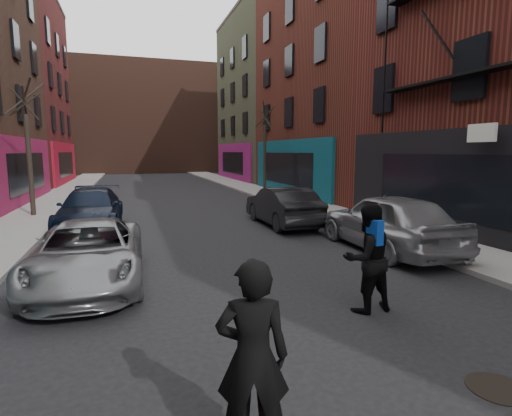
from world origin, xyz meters
TOP-DOWN VIEW (x-y plane):
  - sidewalk_left at (-6.25, 30.00)m, footprint 2.50×84.00m
  - sidewalk_right at (6.25, 30.00)m, footprint 2.50×84.00m
  - buildings_right at (13.50, 16.00)m, footprint 12.00×56.00m
  - building_far at (0.00, 56.00)m, footprint 40.00×10.00m
  - tree_left_far at (-6.20, 18.00)m, footprint 2.00×2.00m
  - tree_right_far at (6.20, 24.00)m, footprint 2.00×2.00m
  - parked_left_far at (-3.20, 8.20)m, footprint 2.29×4.78m
  - parked_left_end at (-3.67, 14.67)m, footprint 2.26×5.07m
  - parked_right_far at (4.60, 8.67)m, footprint 2.09×4.96m
  - parked_right_end at (3.20, 13.25)m, footprint 1.59×4.48m
  - skateboarder at (-1.35, 2.43)m, footprint 0.75×0.60m
  - pedestrian at (1.58, 5.12)m, footprint 0.97×0.78m
  - manhole at (1.76, 2.59)m, footprint 0.80×0.80m

SIDE VIEW (x-z plane):
  - manhole at x=1.76m, z-range 0.00..0.01m
  - sidewalk_left at x=-6.25m, z-range 0.00..0.13m
  - sidewalk_right at x=6.25m, z-range 0.00..0.13m
  - parked_left_far at x=-3.20m, z-range 0.00..1.32m
  - parked_left_end at x=-3.67m, z-range 0.00..1.44m
  - parked_right_end at x=3.20m, z-range 0.00..1.47m
  - parked_right_far at x=4.60m, z-range 0.00..1.67m
  - pedestrian at x=1.58m, z-range 0.01..1.91m
  - skateboarder at x=-1.35m, z-range 0.10..1.90m
  - tree_left_far at x=-6.20m, z-range 0.13..6.63m
  - tree_right_far at x=6.20m, z-range 0.13..6.93m
  - building_far at x=0.00m, z-range 0.00..14.00m
  - buildings_right at x=13.50m, z-range 0.00..16.00m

